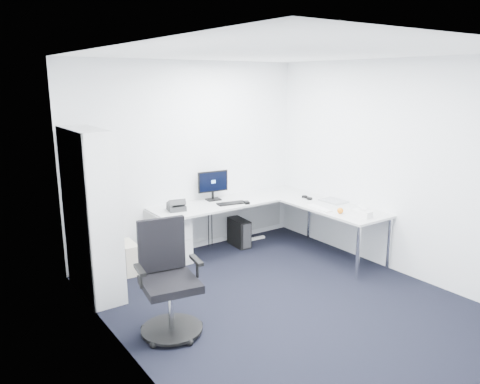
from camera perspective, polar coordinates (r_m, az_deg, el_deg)
ground at (r=5.43m, az=5.23°, el=-13.23°), size 4.20×4.20×0.00m
ceiling at (r=4.85m, az=5.94°, el=16.55°), size 4.20×4.20×0.00m
wall_back at (r=6.67m, az=-6.27°, el=4.06°), size 3.60×0.02×2.70m
wall_left at (r=4.06m, az=-14.12°, el=-2.44°), size 0.02×4.20×2.70m
wall_right at (r=6.27m, az=18.17°, el=2.86°), size 0.02×4.20×2.70m
l_desk at (r=6.62m, az=1.09°, el=-4.70°), size 2.52×1.41×0.73m
drawer_pedestal at (r=6.49m, az=-8.82°, el=-5.35°), size 0.47×0.58×0.71m
bookshelf at (r=5.55m, az=-17.67°, el=-2.55°), size 0.37×0.96×1.93m
task_chair at (r=4.61m, az=-8.53°, el=-10.68°), size 0.72×0.72×1.12m
black_pc_tower at (r=7.04m, az=-0.11°, el=-4.95°), size 0.22×0.43×0.41m
beige_pc_tower at (r=6.28m, az=-13.50°, el=-7.77°), size 0.21×0.43×0.40m
power_strip at (r=7.36m, az=1.95°, el=-5.67°), size 0.31×0.07×0.04m
monitor at (r=6.75m, az=-3.29°, el=0.82°), size 0.47×0.20×0.44m
black_keyboard at (r=6.58m, az=-1.05°, el=-1.38°), size 0.43×0.22×0.02m
mouse at (r=6.59m, az=0.82°, el=-1.29°), size 0.09×0.12×0.03m
desk_phone at (r=6.30m, az=-7.78°, el=-1.54°), size 0.26×0.26×0.16m
laptop at (r=6.81m, az=11.37°, el=-0.07°), size 0.38×0.37×0.27m
white_keyboard at (r=6.44m, az=9.66°, el=-1.94°), size 0.16×0.43×0.01m
headphones at (r=6.94m, az=8.18°, el=-0.59°), size 0.15×0.21×0.05m
orange_fruit at (r=6.24m, az=12.12°, el=-2.24°), size 0.08×0.08×0.08m
tissue_box at (r=6.16m, az=14.65°, el=-2.55°), size 0.15×0.25×0.08m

